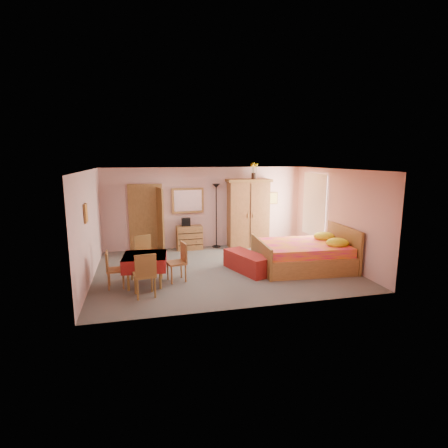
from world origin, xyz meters
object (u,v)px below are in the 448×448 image
object	(u,v)px
dining_table	(145,270)
chair_north	(146,255)
wardrobe	(248,213)
wall_mirror	(188,201)
sunflower_vase	(254,170)
bed	(303,247)
chair_east	(176,262)
bench	(247,262)
chair_west	(116,269)
chair_south	(144,274)
chest_of_drawers	(190,238)
stereo	(186,222)
floor_lamp	(216,216)

from	to	relation	value
dining_table	chair_north	world-z (taller)	chair_north
wardrobe	chair_north	bearing A→B (deg)	-145.42
wall_mirror	wardrobe	xyz separation A→B (m)	(1.93, -0.28, -0.44)
sunflower_vase	bed	distance (m)	3.26
dining_table	chair_east	size ratio (longest dim) A/B	1.04
bench	chair_west	distance (m)	3.24
chair_south	dining_table	bearing A→B (deg)	79.49
chair_south	chair_north	size ratio (longest dim) A/B	1.00
bench	chair_north	bearing A→B (deg)	171.03
sunflower_vase	chair_west	world-z (taller)	sunflower_vase
bench	chair_west	xyz separation A→B (m)	(-3.21, -0.40, 0.18)
bed	chair_west	size ratio (longest dim) A/B	2.83
chest_of_drawers	chair_east	bearing A→B (deg)	-105.57
bench	chair_south	xyz separation A→B (m)	(-2.59, -1.07, 0.24)
stereo	chair_south	size ratio (longest dim) A/B	0.28
sunflower_vase	bed	world-z (taller)	sunflower_vase
floor_lamp	sunflower_vase	size ratio (longest dim) A/B	3.87
bed	chair_north	xyz separation A→B (m)	(-4.05, 0.44, -0.07)
chair_south	chair_east	size ratio (longest dim) A/B	1.05
wardrobe	dining_table	world-z (taller)	wardrobe
floor_lamp	chair_north	xyz separation A→B (m)	(-2.30, -2.25, -0.56)
chest_of_drawers	dining_table	bearing A→B (deg)	-117.75
chest_of_drawers	floor_lamp	world-z (taller)	floor_lamp
bed	chair_west	xyz separation A→B (m)	(-4.74, -0.35, -0.13)
wall_mirror	chair_north	distance (m)	2.96
bed	chair_south	world-z (taller)	bed
stereo	wall_mirror	bearing A→B (deg)	58.03
dining_table	chair_north	bearing A→B (deg)	87.20
stereo	chair_north	world-z (taller)	stereo
chair_south	stereo	bearing A→B (deg)	61.27
chest_of_drawers	wardrobe	world-z (taller)	wardrobe
floor_lamp	chest_of_drawers	bearing A→B (deg)	-174.78
stereo	floor_lamp	bearing A→B (deg)	1.65
sunflower_vase	chair_north	bearing A→B (deg)	-148.81
bed	chair_east	distance (m)	3.38
sunflower_vase	wall_mirror	bearing A→B (deg)	173.04
chair_west	chair_south	bearing A→B (deg)	41.27
sunflower_vase	chair_east	bearing A→B (deg)	-135.07
wall_mirror	stereo	world-z (taller)	wall_mirror
stereo	chair_north	bearing A→B (deg)	-120.33
stereo	floor_lamp	size ratio (longest dim) A/B	0.13
wardrobe	dining_table	distance (m)	4.48
wardrobe	bed	bearing A→B (deg)	-71.88
floor_lamp	bed	xyz separation A→B (m)	(1.75, -2.69, -0.49)
chair_west	floor_lamp	bearing A→B (deg)	133.86
wall_mirror	bed	bearing A→B (deg)	-49.19
chest_of_drawers	chair_east	distance (m)	2.95
sunflower_vase	wardrobe	bearing A→B (deg)	-174.09
sunflower_vase	chair_south	size ratio (longest dim) A/B	0.56
floor_lamp	chair_south	bearing A→B (deg)	-122.41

